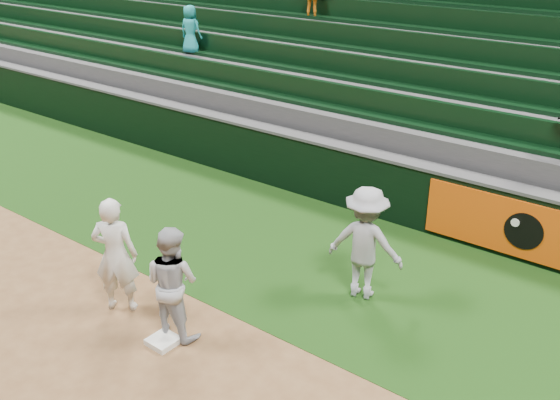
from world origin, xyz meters
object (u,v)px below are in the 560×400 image
Objects in this scene: baserunner at (172,282)px; base_coach at (365,243)px; first_base at (163,341)px; first_baseman at (115,255)px.

base_coach is at bearing -128.85° from baserunner.
first_base is 3.21m from base_coach.
base_coach is at bearing 60.66° from first_base.
first_base is at bearing 93.12° from baserunner.
first_base is 0.21× the size of base_coach.
base_coach is (2.66, 2.48, 0.01)m from first_baseman.
baserunner is (1.09, 0.07, -0.07)m from first_baseman.
first_base is at bearing 136.32° from first_baseman.
first_baseman reaches higher than baserunner.
first_base is 0.83m from baserunner.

